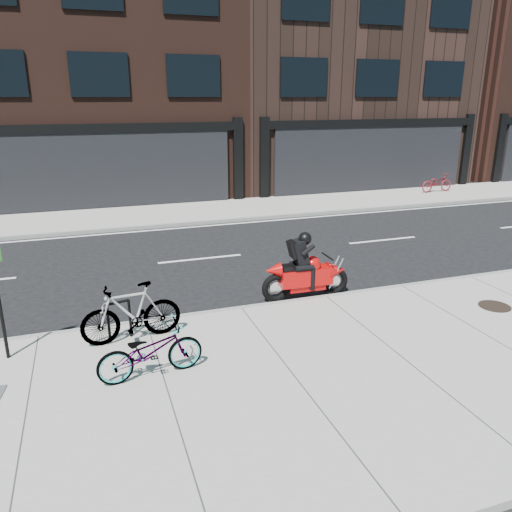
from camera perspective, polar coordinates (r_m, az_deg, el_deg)
name	(u,v)px	position (r m, az deg, el deg)	size (l,w,h in m)	color
ground	(218,283)	(12.46, -4.35, -3.04)	(120.00, 120.00, 0.00)	black
sidewalk_near	(299,385)	(8.17, 4.88, -14.47)	(60.00, 6.00, 0.13)	gray
sidewalk_far	(167,214)	(19.75, -10.10, 4.75)	(60.00, 3.50, 0.13)	gray
building_center	(91,31)	(25.97, -18.39, 23.20)	(12.00, 10.00, 14.50)	black
building_mideast	(327,61)	(28.88, 8.17, 21.23)	(12.00, 10.00, 12.50)	black
building_east	(506,61)	(35.89, 26.63, 19.33)	(10.00, 10.00, 13.00)	black
bike_rack	(119,317)	(9.51, -15.38, -6.74)	(0.44, 0.15, 0.76)	black
bicycle_front	(150,351)	(8.20, -11.99, -10.57)	(0.59, 1.69, 0.89)	gray
bicycle_rear	(131,312)	(9.39, -14.07, -6.27)	(0.51, 1.82, 1.09)	gray
motorcycle	(310,271)	(11.38, 6.15, -1.73)	(2.11, 0.51, 1.57)	black
bicycle_far	(437,183)	(25.12, 19.96, 7.89)	(0.58, 1.66, 0.87)	maroon
manhole_cover	(495,306)	(11.88, 25.61, -5.19)	(0.66, 0.66, 0.01)	black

